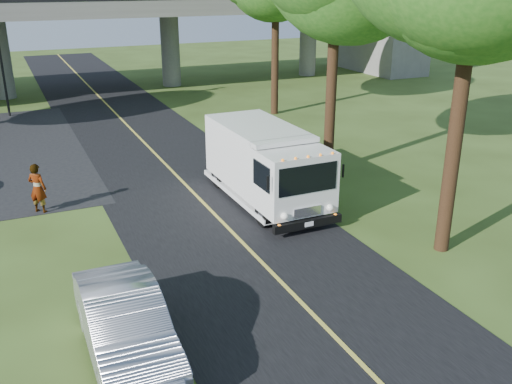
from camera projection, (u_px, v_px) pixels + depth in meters
ground at (301, 304)px, 14.84m from camera, size 120.00×120.00×0.00m
road at (184, 184)px, 23.35m from camera, size 7.00×90.00×0.02m
lane_line at (184, 183)px, 23.34m from camera, size 0.12×90.00×0.01m
overpass at (87, 27)px, 40.47m from camera, size 54.00×10.00×7.30m
traffic_signal at (2, 63)px, 33.53m from camera, size 0.18×0.22×5.20m
step_van at (265, 163)px, 21.05m from camera, size 2.52×6.72×2.81m
silver_sedan at (126, 326)px, 12.53m from camera, size 1.68×4.77×1.57m
pedestrian at (38, 188)px, 20.26m from camera, size 0.80×0.76×1.83m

